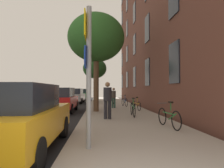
% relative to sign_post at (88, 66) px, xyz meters
% --- Properties ---
extents(ground_plane, '(41.80, 41.80, 0.00)m').
position_rel_sign_post_xyz_m(ground_plane, '(-1.98, 12.28, -2.06)').
color(ground_plane, '#332D28').
extents(road_asphalt, '(7.00, 38.00, 0.01)m').
position_rel_sign_post_xyz_m(road_asphalt, '(-4.08, 12.28, -2.05)').
color(road_asphalt, black).
rests_on(road_asphalt, ground).
extents(sidewalk, '(4.20, 38.00, 0.12)m').
position_rel_sign_post_xyz_m(sidewalk, '(1.52, 12.28, -2.00)').
color(sidewalk, '#9E9389').
rests_on(sidewalk, ground).
extents(building_facade, '(0.56, 27.00, 17.18)m').
position_rel_sign_post_xyz_m(building_facade, '(4.11, 11.78, 6.55)').
color(building_facade, brown).
rests_on(building_facade, ground).
extents(sign_post, '(0.16, 0.60, 3.36)m').
position_rel_sign_post_xyz_m(sign_post, '(0.00, 0.00, 0.00)').
color(sign_post, gray).
rests_on(sign_post, sidewalk).
extents(traffic_light, '(0.43, 0.24, 3.63)m').
position_rel_sign_post_xyz_m(traffic_light, '(0.08, 18.18, 0.55)').
color(traffic_light, black).
rests_on(traffic_light, sidewalk).
extents(tree_near, '(3.65, 3.65, 6.29)m').
position_rel_sign_post_xyz_m(tree_near, '(0.10, 7.76, 2.77)').
color(tree_near, brown).
rests_on(tree_near, sidewalk).
extents(tree_far, '(2.78, 2.78, 5.09)m').
position_rel_sign_post_xyz_m(tree_far, '(-0.19, 18.12, 1.94)').
color(tree_far, '#4C3823').
rests_on(tree_far, sidewalk).
extents(bicycle_0, '(0.42, 1.76, 0.96)m').
position_rel_sign_post_xyz_m(bicycle_0, '(2.81, 2.27, -1.56)').
color(bicycle_0, black).
rests_on(bicycle_0, sidewalk).
extents(bicycle_1, '(0.42, 1.65, 0.97)m').
position_rel_sign_post_xyz_m(bicycle_1, '(2.03, 5.28, -1.56)').
color(bicycle_1, black).
rests_on(bicycle_1, sidewalk).
extents(bicycle_2, '(0.43, 1.66, 0.90)m').
position_rel_sign_post_xyz_m(bicycle_2, '(2.81, 8.27, -1.59)').
color(bicycle_2, black).
rests_on(bicycle_2, sidewalk).
extents(bicycle_3, '(0.42, 1.71, 0.97)m').
position_rel_sign_post_xyz_m(bicycle_3, '(2.42, 11.28, -1.56)').
color(bicycle_3, black).
rests_on(bicycle_3, sidewalk).
extents(bicycle_4, '(0.42, 1.76, 0.97)m').
position_rel_sign_post_xyz_m(bicycle_4, '(1.68, 14.28, -1.56)').
color(bicycle_4, black).
rests_on(bicycle_4, sidewalk).
extents(pedestrian_0, '(0.41, 0.41, 1.74)m').
position_rel_sign_post_xyz_m(pedestrian_0, '(0.68, 4.47, -0.94)').
color(pedestrian_0, '#26262D').
rests_on(pedestrian_0, sidewalk).
extents(pedestrian_1, '(0.41, 0.41, 1.53)m').
position_rel_sign_post_xyz_m(pedestrian_1, '(1.40, 9.97, -1.07)').
color(pedestrian_1, '#33594C').
rests_on(pedestrian_1, sidewalk).
extents(car_0, '(1.84, 4.10, 1.62)m').
position_rel_sign_post_xyz_m(car_0, '(-1.66, 0.23, -1.22)').
color(car_0, orange).
rests_on(car_0, road_asphalt).
extents(car_1, '(1.87, 4.03, 1.62)m').
position_rel_sign_post_xyz_m(car_1, '(-2.25, 8.56, -1.22)').
color(car_1, red).
rests_on(car_1, road_asphalt).
extents(car_2, '(2.04, 4.27, 1.62)m').
position_rel_sign_post_xyz_m(car_2, '(-2.36, 16.89, -1.21)').
color(car_2, '#B7B7BC').
rests_on(car_2, road_asphalt).
extents(car_3, '(2.05, 4.46, 1.62)m').
position_rel_sign_post_xyz_m(car_3, '(-2.02, 25.22, -1.21)').
color(car_3, '#19662D').
rests_on(car_3, road_asphalt).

